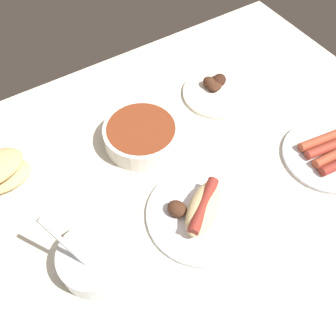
{
  "coord_description": "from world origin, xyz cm",
  "views": [
    {
      "loc": [
        30.38,
        40.72,
        72.48
      ],
      "look_at": [
        4.15,
        -0.99,
        3.0
      ],
      "focal_mm": 40.89,
      "sensor_mm": 36.0,
      "label": 1
    }
  ],
  "objects": [
    {
      "name": "plate_sausages",
      "position": [
        -30.58,
        14.65,
        1.05
      ],
      "size": [
        21.21,
        21.21,
        3.28
      ],
      "color": "white",
      "rests_on": "ground_plane"
    },
    {
      "name": "bowl_chili",
      "position": [
        4.24,
        -12.74,
        2.87
      ],
      "size": [
        18.05,
        18.05,
        5.24
      ],
      "color": "white",
      "rests_on": "ground_plane"
    },
    {
      "name": "plate_hotdog_assembled",
      "position": [
        3.64,
        11.47,
        1.8
      ],
      "size": [
        23.88,
        23.88,
        5.61
      ],
      "color": "white",
      "rests_on": "ground_plane"
    },
    {
      "name": "plate_grilled_meat",
      "position": [
        -21.34,
        -16.87,
        1.03
      ],
      "size": [
        18.75,
        18.75,
        3.97
      ],
      "color": "white",
      "rests_on": "ground_plane"
    },
    {
      "name": "bowl_coleslaw",
      "position": [
        27.35,
        9.45,
        2.81
      ],
      "size": [
        14.08,
        14.08,
        14.67
      ],
      "color": "silver",
      "rests_on": "ground_plane"
    },
    {
      "name": "ground_plane",
      "position": [
        0.0,
        0.0,
        -1.5
      ],
      "size": [
        120.0,
        90.0,
        3.0
      ],
      "primitive_type": "cube",
      "color": "silver"
    }
  ]
}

